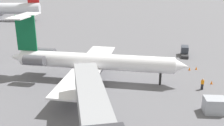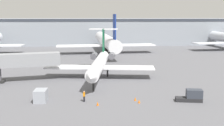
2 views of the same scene
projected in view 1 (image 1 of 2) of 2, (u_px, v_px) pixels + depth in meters
name	position (u px, v px, depth m)	size (l,w,h in m)	color
ground_plane	(127.00, 84.00, 39.34)	(400.00, 400.00, 0.10)	#5B5B60
regional_jet	(88.00, 60.00, 39.82)	(23.35, 28.02, 9.90)	white
jet_bridge	(94.00, 111.00, 22.98)	(16.74, 6.64, 5.92)	gray
ground_crew_marshaller	(202.00, 84.00, 37.20)	(0.29, 0.42, 1.69)	black
baggage_tug_lead	(185.00, 52.00, 52.78)	(4.17, 2.02, 1.90)	#262628
cargo_container_uld	(214.00, 105.00, 30.92)	(1.89, 2.48, 1.90)	#999EA8
traffic_cone_near	(212.00, 82.00, 39.22)	(0.36, 0.36, 0.55)	orange
traffic_cone_mid	(196.00, 68.00, 45.18)	(0.36, 0.36, 0.55)	orange
traffic_cone_far	(190.00, 69.00, 44.86)	(0.36, 0.36, 0.55)	orange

